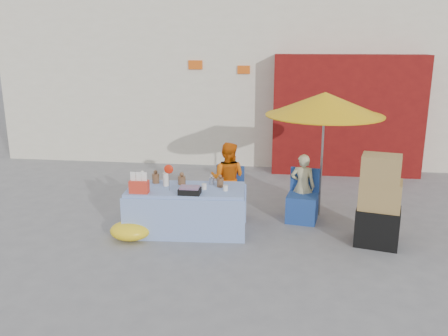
# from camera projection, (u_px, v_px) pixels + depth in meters

# --- Properties ---
(ground) EXTENTS (80.00, 80.00, 0.00)m
(ground) POSITION_uv_depth(u_px,v_px,m) (222.00, 245.00, 6.92)
(ground) COLOR slate
(ground) RESTS_ON ground
(backdrop) EXTENTS (14.00, 8.00, 7.80)m
(backdrop) POSITION_uv_depth(u_px,v_px,m) (275.00, 32.00, 13.24)
(backdrop) COLOR silver
(backdrop) RESTS_ON ground
(market_table) EXTENTS (1.88, 0.97, 1.11)m
(market_table) POSITION_uv_depth(u_px,v_px,m) (186.00, 209.00, 7.33)
(market_table) COLOR #8BA3DF
(market_table) RESTS_ON ground
(chair_left) EXTENTS (0.55, 0.54, 0.85)m
(chair_left) POSITION_uv_depth(u_px,v_px,m) (227.00, 203.00, 7.94)
(chair_left) COLOR navy
(chair_left) RESTS_ON ground
(chair_right) EXTENTS (0.55, 0.54, 0.85)m
(chair_right) POSITION_uv_depth(u_px,v_px,m) (302.00, 206.00, 7.79)
(chair_right) COLOR navy
(chair_right) RESTS_ON ground
(vendor_orange) EXTENTS (0.68, 0.57, 1.26)m
(vendor_orange) POSITION_uv_depth(u_px,v_px,m) (228.00, 179.00, 7.97)
(vendor_orange) COLOR #DE600B
(vendor_orange) RESTS_ON ground
(vendor_beige) EXTENTS (0.44, 0.33, 1.10)m
(vendor_beige) POSITION_uv_depth(u_px,v_px,m) (303.00, 186.00, 7.84)
(vendor_beige) COLOR #BFB687
(vendor_beige) RESTS_ON ground
(umbrella) EXTENTS (1.90, 1.90, 2.09)m
(umbrella) POSITION_uv_depth(u_px,v_px,m) (325.00, 104.00, 7.60)
(umbrella) COLOR gray
(umbrella) RESTS_ON ground
(box_stack) EXTENTS (0.70, 0.62, 1.34)m
(box_stack) POSITION_uv_depth(u_px,v_px,m) (379.00, 204.00, 6.78)
(box_stack) COLOR black
(box_stack) RESTS_ON ground
(tarp_bundle) EXTENTS (0.69, 0.60, 0.28)m
(tarp_bundle) POSITION_uv_depth(u_px,v_px,m) (130.00, 231.00, 7.08)
(tarp_bundle) COLOR yellow
(tarp_bundle) RESTS_ON ground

